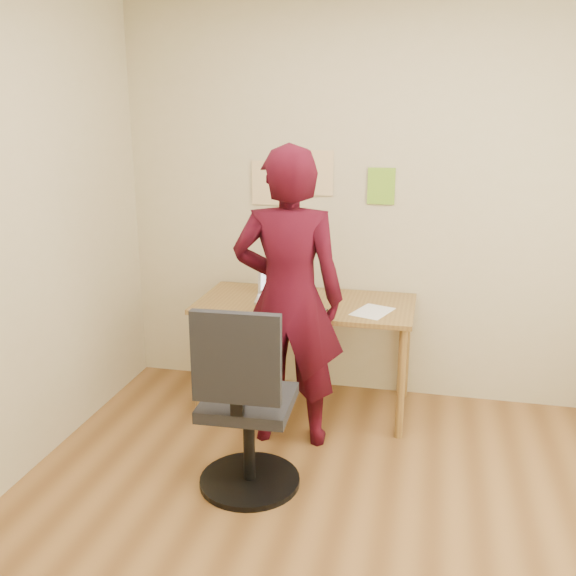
% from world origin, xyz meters
% --- Properties ---
extents(room, '(3.58, 3.58, 2.78)m').
position_xyz_m(room, '(0.00, 0.00, 1.35)').
color(room, brown).
rests_on(room, ground).
extents(desk, '(1.40, 0.70, 0.74)m').
position_xyz_m(desk, '(-0.41, 1.38, 0.65)').
color(desk, olive).
rests_on(desk, ground).
extents(laptop, '(0.34, 0.32, 0.22)m').
position_xyz_m(laptop, '(-0.59, 1.42, 0.79)').
color(laptop, '#BAB9C1').
rests_on(laptop, desk).
extents(paper_sheet, '(0.28, 0.33, 0.00)m').
position_xyz_m(paper_sheet, '(0.04, 1.26, 0.74)').
color(paper_sheet, white).
rests_on(paper_sheet, desk).
extents(phone, '(0.08, 0.13, 0.01)m').
position_xyz_m(phone, '(-0.28, 1.17, 0.74)').
color(phone, black).
rests_on(phone, desk).
extents(wall_note_left, '(0.21, 0.00, 0.30)m').
position_xyz_m(wall_note_left, '(-0.76, 1.74, 1.46)').
color(wall_note_left, '#E9C58B').
rests_on(wall_note_left, room).
extents(wall_note_mid, '(0.21, 0.00, 0.30)m').
position_xyz_m(wall_note_mid, '(-0.41, 1.74, 1.54)').
color(wall_note_mid, '#E9C58B').
rests_on(wall_note_mid, room).
extents(wall_note_right, '(0.18, 0.00, 0.24)m').
position_xyz_m(wall_note_right, '(0.02, 1.74, 1.46)').
color(wall_note_right, '#7DBA2A').
rests_on(wall_note_right, room).
extents(office_chair, '(0.54, 0.54, 1.04)m').
position_xyz_m(office_chair, '(-0.51, 0.32, 0.45)').
color(office_chair, black).
rests_on(office_chair, ground).
extents(person, '(0.69, 0.49, 1.78)m').
position_xyz_m(person, '(-0.42, 0.93, 0.89)').
color(person, '#390713').
rests_on(person, ground).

